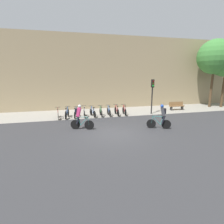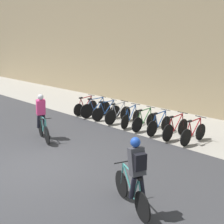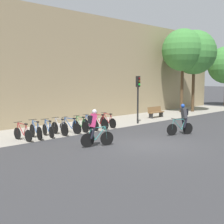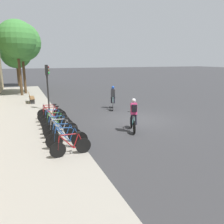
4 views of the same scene
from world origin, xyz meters
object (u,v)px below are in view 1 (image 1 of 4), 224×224
at_px(parked_bike_1, 67,113).
at_px(parked_bike_5, 101,112).
at_px(parked_bike_8, 124,111).
at_px(parked_bike_6, 109,112).
at_px(parked_bike_3, 84,113).
at_px(parked_bike_0, 58,114).
at_px(parked_bike_2, 76,113).
at_px(cyclist_pink, 80,116).
at_px(cyclist_grey, 162,116).
at_px(parked_bike_7, 117,111).
at_px(parked_bike_4, 93,112).
at_px(traffic_light_pole, 152,90).
at_px(bench, 177,106).

xyz_separation_m(parked_bike_1, parked_bike_5, (3.07, 0.00, -0.03)).
bearing_deg(parked_bike_8, parked_bike_6, 179.99).
bearing_deg(parked_bike_3, parked_bike_0, -179.97).
bearing_deg(parked_bike_3, parked_bike_2, -179.94).
height_order(parked_bike_2, parked_bike_5, parked_bike_5).
distance_m(cyclist_pink, parked_bike_3, 3.75).
relative_size(cyclist_grey, parked_bike_7, 1.02).
distance_m(cyclist_grey, parked_bike_6, 5.62).
relative_size(parked_bike_0, parked_bike_6, 1.02).
bearing_deg(parked_bike_5, parked_bike_4, -179.92).
height_order(cyclist_pink, cyclist_grey, cyclist_pink).
bearing_deg(parked_bike_0, cyclist_pink, -65.43).
bearing_deg(traffic_light_pole, parked_bike_7, 175.94).
bearing_deg(parked_bike_4, parked_bike_8, 0.02).
bearing_deg(cyclist_grey, parked_bike_6, 119.14).
relative_size(parked_bike_1, parked_bike_4, 1.07).
relative_size(cyclist_grey, parked_bike_3, 1.05).
distance_m(parked_bike_7, traffic_light_pole, 4.00).
distance_m(cyclist_grey, parked_bike_7, 5.29).
height_order(parked_bike_1, parked_bike_3, parked_bike_1).
bearing_deg(traffic_light_pole, bench, 17.31).
relative_size(parked_bike_3, traffic_light_pole, 0.50).
height_order(cyclist_grey, parked_bike_7, cyclist_grey).
bearing_deg(parked_bike_0, parked_bike_2, 0.02).
bearing_deg(parked_bike_8, parked_bike_1, 180.00).
bearing_deg(parked_bike_6, parked_bike_2, -179.99).
distance_m(parked_bike_1, parked_bike_4, 2.30).
relative_size(parked_bike_6, parked_bike_8, 1.00).
xyz_separation_m(cyclist_grey, parked_bike_7, (-1.96, 4.89, -0.54)).
relative_size(parked_bike_5, parked_bike_8, 0.98).
bearing_deg(cyclist_grey, parked_bike_1, 143.31).
bearing_deg(parked_bike_8, traffic_light_pole, -5.21).
bearing_deg(parked_bike_3, cyclist_pink, -99.76).
xyz_separation_m(cyclist_pink, parked_bike_6, (2.93, 3.65, -0.55)).
height_order(cyclist_grey, parked_bike_3, cyclist_grey).
bearing_deg(traffic_light_pole, cyclist_pink, -154.67).
bearing_deg(bench, parked_bike_1, -175.79).
xyz_separation_m(parked_bike_2, traffic_light_pole, (7.33, -0.25, 1.95)).
distance_m(parked_bike_0, parked_bike_7, 5.37).
height_order(parked_bike_5, parked_bike_8, parked_bike_8).
relative_size(cyclist_grey, parked_bike_0, 1.07).
relative_size(parked_bike_0, bench, 0.98).
distance_m(parked_bike_0, parked_bike_5, 3.83).
distance_m(parked_bike_7, parked_bike_8, 0.77).
xyz_separation_m(parked_bike_0, parked_bike_1, (0.76, 0.00, 0.03)).
relative_size(parked_bike_2, traffic_light_pole, 0.48).
relative_size(parked_bike_0, parked_bike_2, 1.03).
distance_m(cyclist_grey, parked_bike_8, 5.06).
xyz_separation_m(parked_bike_6, traffic_light_pole, (4.26, -0.25, 1.94)).
distance_m(cyclist_grey, parked_bike_1, 8.20).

